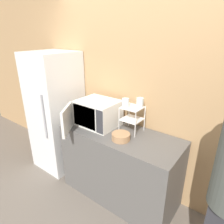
{
  "coord_description": "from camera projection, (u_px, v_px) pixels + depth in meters",
  "views": [
    {
      "loc": [
        1.19,
        -1.42,
        2.04
      ],
      "look_at": [
        -0.15,
        0.35,
        1.14
      ],
      "focal_mm": 32.0,
      "sensor_mm": 36.0,
      "label": 1
    }
  ],
  "objects": [
    {
      "name": "ground_plane",
      "position": [
        105.0,
        208.0,
        2.48
      ],
      "size": [
        12.0,
        12.0,
        0.0
      ],
      "primitive_type": "plane",
      "color": "#6B6056"
    },
    {
      "name": "counter",
      "position": [
        120.0,
        165.0,
        2.54
      ],
      "size": [
        1.47,
        0.63,
        0.92
      ],
      "color": "#595654",
      "rests_on": "ground_plane"
    },
    {
      "name": "glass_back_right",
      "position": [
        140.0,
        102.0,
        2.3
      ],
      "size": [
        0.08,
        0.08,
        0.11
      ],
      "color": "silver",
      "rests_on": "dish_rack"
    },
    {
      "name": "refrigerator",
      "position": [
        56.0,
        113.0,
        3.03
      ],
      "size": [
        0.63,
        0.67,
        1.79
      ],
      "color": "white",
      "rests_on": "ground_plane"
    },
    {
      "name": "wall_back",
      "position": [
        137.0,
        95.0,
        2.49
      ],
      "size": [
        8.0,
        0.06,
        2.6
      ],
      "color": "tan",
      "rests_on": "ground_plane"
    },
    {
      "name": "glass_front_left",
      "position": [
        125.0,
        103.0,
        2.28
      ],
      "size": [
        0.08,
        0.08,
        0.11
      ],
      "color": "silver",
      "rests_on": "dish_rack"
    },
    {
      "name": "microwave",
      "position": [
        97.0,
        113.0,
        2.53
      ],
      "size": [
        0.52,
        0.75,
        0.33
      ],
      "color": "silver",
      "rests_on": "counter"
    },
    {
      "name": "dish_rack",
      "position": [
        132.0,
        114.0,
        2.35
      ],
      "size": [
        0.23,
        0.23,
        0.31
      ],
      "color": "white",
      "rests_on": "counter"
    },
    {
      "name": "bowl",
      "position": [
        121.0,
        137.0,
        2.22
      ],
      "size": [
        0.21,
        0.21,
        0.08
      ],
      "color": "#AD7F56",
      "rests_on": "counter"
    }
  ]
}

